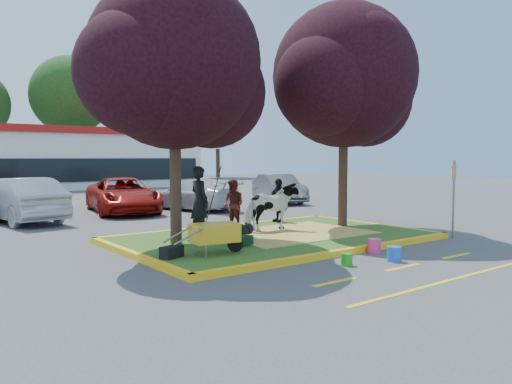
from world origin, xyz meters
TOP-DOWN VIEW (x-y plane):
  - ground at (0.00, 0.00)m, footprint 90.00×90.00m
  - median_island at (0.00, 0.00)m, footprint 8.00×5.00m
  - curb_near at (0.00, -2.58)m, footprint 8.30×0.16m
  - curb_far at (0.00, 2.58)m, footprint 8.30×0.16m
  - curb_left at (-4.08, 0.00)m, footprint 0.16×5.30m
  - curb_right at (4.08, 0.00)m, footprint 0.16×5.30m
  - straw_bedding at (0.60, 0.00)m, footprint 4.20×3.00m
  - tree_purple_left at (-2.78, 0.38)m, footprint 5.06×4.20m
  - tree_purple_right at (2.92, 0.18)m, footprint 5.30×4.40m
  - fire_lane_stripe_a at (-2.00, -4.20)m, footprint 1.10×0.12m
  - fire_lane_stripe_b at (0.00, -4.20)m, footprint 1.10×0.12m
  - fire_lane_stripe_c at (2.00, -4.20)m, footprint 1.10×0.12m
  - fire_lane_long at (0.00, -5.40)m, footprint 6.00×0.10m
  - retail_building at (2.00, 27.98)m, footprint 20.40×8.40m
  - treeline at (1.23, 37.61)m, footprint 46.58×7.80m
  - cow at (0.40, 0.58)m, footprint 1.72×0.91m
  - calf at (-1.35, 0.08)m, footprint 1.05×0.68m
  - handler at (-1.80, 0.95)m, footprint 0.48×0.71m
  - visitor_a at (-0.20, 1.70)m, footprint 0.67×0.80m
  - visitor_b at (1.88, 2.09)m, footprint 0.36×0.85m
  - wheelbarrow at (-2.78, -1.35)m, footprint 1.83×0.75m
  - gear_bag_dark at (-3.70, -1.08)m, footprint 0.56×0.42m
  - gear_bag_green at (-1.65, -0.82)m, footprint 0.51×0.39m
  - sign_post at (4.30, -2.70)m, footprint 0.30×0.11m
  - bucket_green at (-0.79, -3.37)m, footprint 0.25×0.25m
  - bucket_pink at (0.77, -2.82)m, footprint 0.40×0.40m
  - bucket_blue at (0.36, -3.71)m, footprint 0.37×0.37m
  - car_silver at (-4.64, 8.41)m, footprint 2.29×4.92m
  - car_red at (-0.60, 9.13)m, footprint 3.33×5.53m
  - car_white at (2.22, 8.40)m, footprint 3.00×4.89m
  - car_grey at (7.45, 8.77)m, footprint 2.85×4.60m

SIDE VIEW (x-z plane):
  - ground at x=0.00m, z-range 0.00..0.00m
  - fire_lane_stripe_a at x=-2.00m, z-range 0.00..0.01m
  - fire_lane_stripe_b at x=0.00m, z-range 0.00..0.01m
  - fire_lane_stripe_c at x=2.00m, z-range 0.00..0.01m
  - fire_lane_long at x=0.00m, z-range 0.00..0.01m
  - median_island at x=0.00m, z-range 0.00..0.15m
  - curb_near at x=0.00m, z-range 0.00..0.15m
  - curb_far at x=0.00m, z-range 0.00..0.15m
  - curb_left at x=-4.08m, z-range 0.00..0.15m
  - curb_right at x=4.08m, z-range 0.00..0.15m
  - bucket_green at x=-0.79m, z-range 0.00..0.26m
  - straw_bedding at x=0.60m, z-range 0.15..0.16m
  - bucket_blue at x=0.36m, z-range 0.00..0.33m
  - bucket_pink at x=0.77m, z-range 0.00..0.34m
  - gear_bag_green at x=-1.65m, z-range 0.15..0.39m
  - gear_bag_dark at x=-3.70m, z-range 0.15..0.40m
  - calf at x=-1.35m, z-range 0.15..0.58m
  - wheelbarrow at x=-2.78m, z-range 0.28..0.97m
  - car_white at x=2.22m, z-range 0.00..1.32m
  - car_grey at x=7.45m, z-range 0.00..1.43m
  - car_red at x=-0.60m, z-range 0.00..1.44m
  - car_silver at x=-4.64m, z-range 0.00..1.56m
  - cow at x=0.40m, z-range 0.15..1.55m
  - visitor_b at x=1.88m, z-range 0.15..1.59m
  - visitor_a at x=-0.20m, z-range 0.15..1.62m
  - handler at x=-1.80m, z-range 0.15..2.05m
  - sign_post at x=4.30m, z-range 0.24..2.43m
  - retail_building at x=2.00m, z-range 0.05..4.45m
  - tree_purple_left at x=-2.78m, z-range 1.10..7.61m
  - tree_purple_right at x=2.92m, z-range 1.15..7.97m
  - treeline at x=1.23m, z-range 0.42..15.05m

